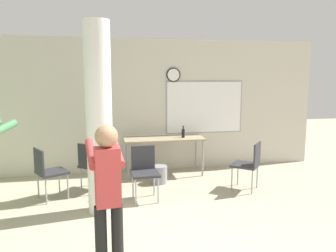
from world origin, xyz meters
The scene contains 10 objects.
wall_back centered at (0.03, 5.06, 1.40)m, with size 8.00×0.15×2.80m.
support_pillar centered at (-0.77, 2.93, 1.40)m, with size 0.38×0.38×2.80m.
folding_table centered at (0.49, 4.58, 0.72)m, with size 1.63×0.62×0.78m.
bottle_on_table centered at (0.88, 4.53, 0.87)m, with size 0.07×0.07×0.25m.
waste_bin centered at (0.31, 4.06, 0.17)m, with size 0.29×0.29×0.33m.
chair_mid_room centered at (1.81, 3.37, 0.51)m, with size 0.62×0.62×0.87m.
chair_table_left centered at (-0.91, 3.85, 0.51)m, with size 0.62×0.62×0.87m.
chair_table_front centered at (-0.07, 3.31, 0.51)m, with size 0.46×0.46×0.87m.
chair_near_pillar centered at (-1.62, 3.57, 0.51)m, with size 0.60×0.60×0.87m.
person_playing_front centered at (-0.67, 1.17, 0.93)m, with size 0.40×0.61×1.58m.
Camera 1 is at (-0.68, -1.89, 2.02)m, focal length 35.00 mm.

